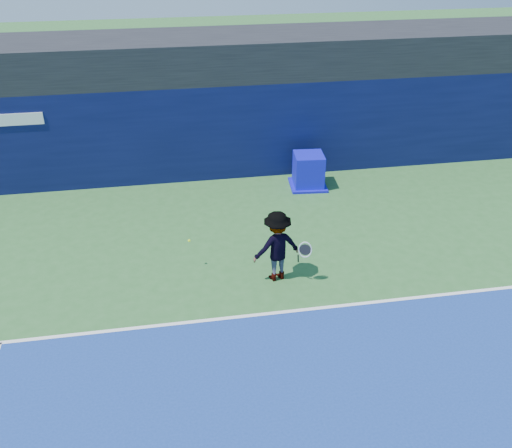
# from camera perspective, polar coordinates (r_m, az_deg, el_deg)

# --- Properties ---
(ground) EXTENTS (80.00, 80.00, 0.00)m
(ground) POSITION_cam_1_polar(r_m,az_deg,el_deg) (10.27, 1.51, -19.63)
(ground) COLOR #2E622C
(ground) RESTS_ON ground
(baseline) EXTENTS (24.00, 0.10, 0.01)m
(baseline) POSITION_cam_1_polar(r_m,az_deg,el_deg) (12.40, -1.19, -9.21)
(baseline) COLOR white
(baseline) RESTS_ON ground
(stadium_band) EXTENTS (36.00, 3.00, 1.20)m
(stadium_band) POSITION_cam_1_polar(r_m,az_deg,el_deg) (18.60, -5.45, 16.46)
(stadium_band) COLOR black
(stadium_band) RESTS_ON back_wall_assembly
(back_wall_assembly) EXTENTS (36.00, 1.03, 3.00)m
(back_wall_assembly) POSITION_cam_1_polar(r_m,az_deg,el_deg) (18.24, -4.87, 9.33)
(back_wall_assembly) COLOR #0A0F3B
(back_wall_assembly) RESTS_ON ground
(equipment_cart) EXTENTS (1.20, 1.20, 1.06)m
(equipment_cart) POSITION_cam_1_polar(r_m,az_deg,el_deg) (17.78, 5.25, 5.21)
(equipment_cart) COLOR #0F0DC1
(equipment_cart) RESTS_ON ground
(tennis_player) EXTENTS (1.37, 0.88, 1.74)m
(tennis_player) POSITION_cam_1_polar(r_m,az_deg,el_deg) (13.10, 2.11, -2.23)
(tennis_player) COLOR white
(tennis_player) RESTS_ON ground
(tennis_ball) EXTENTS (0.06, 0.06, 0.06)m
(tennis_ball) POSITION_cam_1_polar(r_m,az_deg,el_deg) (13.62, -6.70, -1.66)
(tennis_ball) COLOR #D5F41B
(tennis_ball) RESTS_ON ground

